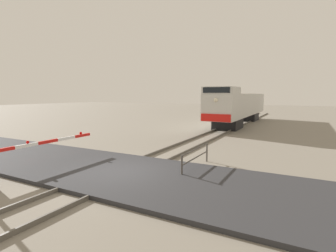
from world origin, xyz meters
TOP-DOWN VIEW (x-y plane):
  - ground_plane at (0.00, 0.00)m, footprint 160.00×160.00m
  - rail_track_left at (-0.72, 0.00)m, footprint 0.08×80.00m
  - rail_track_right at (0.72, 0.00)m, footprint 0.08×80.00m
  - road_surface at (0.00, 0.00)m, footprint 36.00×5.26m
  - locomotive at (0.00, 21.10)m, footprint 2.73×17.63m
  - crossing_gate at (-3.92, -2.61)m, footprint 0.36×6.03m
  - guard_railing at (2.45, 2.24)m, footprint 0.08×3.04m

SIDE VIEW (x-z plane):
  - ground_plane at x=0.00m, z-range 0.00..0.00m
  - rail_track_left at x=-0.72m, z-range 0.00..0.15m
  - rail_track_right at x=0.72m, z-range 0.00..0.15m
  - road_surface at x=0.00m, z-range 0.00..0.16m
  - guard_railing at x=2.45m, z-range 0.15..1.10m
  - crossing_gate at x=-3.92m, z-range 0.17..1.53m
  - locomotive at x=0.00m, z-range 0.09..4.11m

